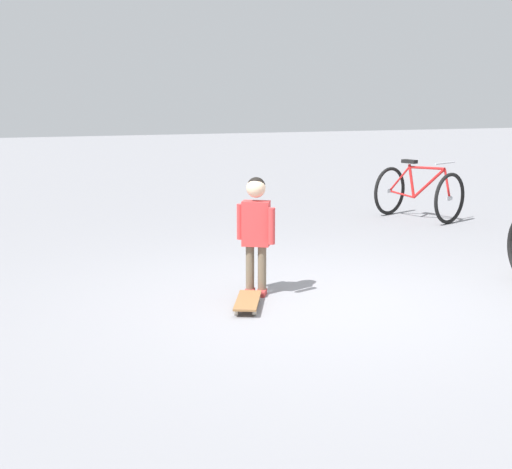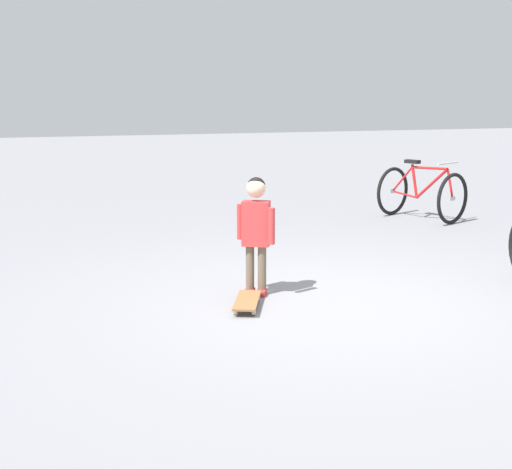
# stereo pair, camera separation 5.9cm
# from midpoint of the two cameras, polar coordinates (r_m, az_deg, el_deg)

# --- Properties ---
(ground_plane) EXTENTS (50.00, 50.00, 0.00)m
(ground_plane) POSITION_cam_midpoint_polar(r_m,az_deg,el_deg) (6.23, 6.11, -5.44)
(ground_plane) COLOR gray
(child_person) EXTENTS (0.28, 0.35, 1.06)m
(child_person) POSITION_cam_midpoint_polar(r_m,az_deg,el_deg) (6.29, 0.27, 0.95)
(child_person) COLOR brown
(child_person) RESTS_ON ground
(skateboard) EXTENTS (0.41, 0.60, 0.07)m
(skateboard) POSITION_cam_midpoint_polar(r_m,az_deg,el_deg) (6.03, -0.43, -5.36)
(skateboard) COLOR olive
(skateboard) RESTS_ON ground
(bicycle_mid) EXTENTS (1.07, 1.26, 0.85)m
(bicycle_mid) POSITION_cam_midpoint_polar(r_m,az_deg,el_deg) (10.43, 13.28, 3.26)
(bicycle_mid) COLOR black
(bicycle_mid) RESTS_ON ground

